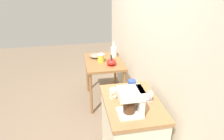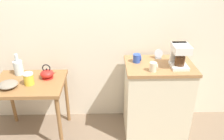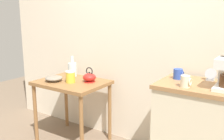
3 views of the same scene
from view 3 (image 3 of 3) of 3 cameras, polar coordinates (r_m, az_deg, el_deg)
back_wall at (r=2.90m, az=9.10°, el=9.43°), size 4.40×0.10×2.80m
wooden_table at (r=3.11m, az=-8.86°, el=-4.30°), size 0.80×0.61×0.76m
kitchen_counter at (r=2.54m, az=18.91°, el=-13.24°), size 0.78×0.55×0.94m
bowl_stoneware at (r=3.11m, az=-12.79°, el=-1.78°), size 0.21×0.21×0.06m
teakettle at (r=3.00m, az=-5.00°, el=-1.62°), size 0.19×0.15×0.18m
glass_carafe_vase at (r=3.30m, az=-8.78°, el=0.23°), size 0.11×0.11×0.26m
canister_enamel at (r=3.00m, az=-9.21°, el=-1.48°), size 0.11×0.11×0.14m
mug_small_cream at (r=2.24m, az=16.01°, el=-2.45°), size 0.09×0.08×0.10m
mug_blue at (r=2.50m, az=14.49°, el=-0.85°), size 0.09×0.09×0.10m
table_clock at (r=2.53m, az=21.04°, el=-1.08°), size 0.10×0.05×0.11m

